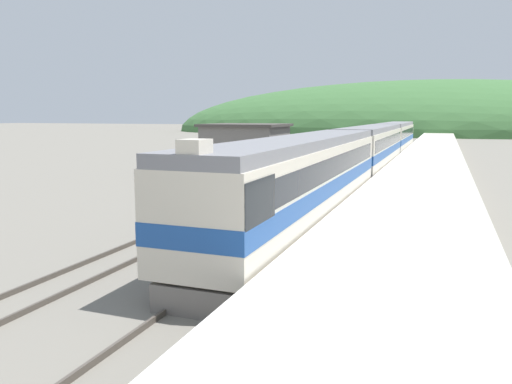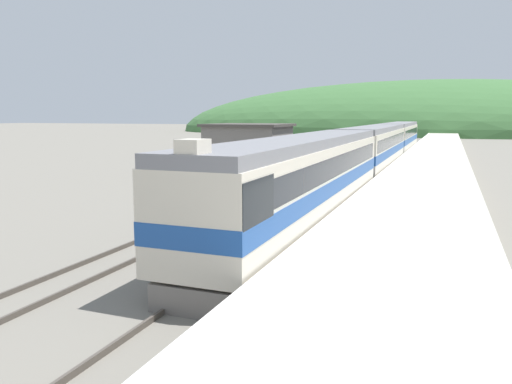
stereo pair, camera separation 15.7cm
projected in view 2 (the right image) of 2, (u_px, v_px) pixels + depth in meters
track_main at (399, 154)px, 64.63m from camera, size 1.52×180.00×0.16m
track_siding at (362, 153)px, 66.36m from camera, size 1.52×180.00×0.16m
platform at (432, 166)px, 44.47m from camera, size 6.04×140.00×1.16m
distant_hills at (427, 133)px, 141.31m from camera, size 151.49×68.17×29.52m
station_shed at (249, 148)px, 44.92m from camera, size 7.03×6.36×4.32m
express_train_lead_car at (304, 179)px, 22.14m from camera, size 3.04×21.86×4.52m
carriage_second at (375, 148)px, 43.03m from camera, size 3.03×21.24×4.16m
carriage_third at (399, 137)px, 63.41m from camera, size 3.03×21.24×4.16m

